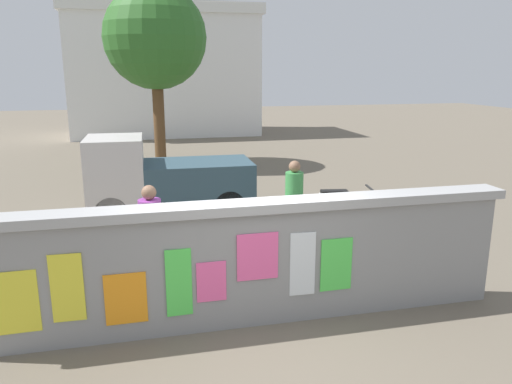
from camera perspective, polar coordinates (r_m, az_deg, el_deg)
name	(u,v)px	position (r m, az deg, el deg)	size (l,w,h in m)	color
ground	(191,187)	(14.29, -7.56, 0.62)	(60.00, 60.00, 0.00)	#6B6051
poster_wall	(251,262)	(6.46, -0.57, -8.05)	(7.10, 0.42, 1.65)	gray
auto_rickshaw_truck	(162,178)	(11.26, -10.77, 1.57)	(3.63, 1.57, 1.85)	black
motorcycle	(341,206)	(10.59, 9.81, -1.62)	(1.89, 0.59, 0.87)	black
bicycle_near	(55,276)	(7.82, -22.19, -8.96)	(1.71, 0.44, 0.95)	black
bicycle_far	(357,256)	(8.15, 11.62, -7.22)	(1.70, 0.44, 0.95)	black
person_walking	(151,226)	(7.58, -12.06, -3.90)	(0.47, 0.47, 1.62)	#BF6626
person_bystander	(294,194)	(9.36, 4.42, -0.20)	(0.43, 0.43, 1.62)	#338CBF
tree_roadside	(155,38)	(17.53, -11.55, 16.99)	(3.43, 3.43, 6.02)	brown
building_background	(165,71)	(26.32, -10.50, 13.57)	(9.43, 4.77, 6.32)	white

